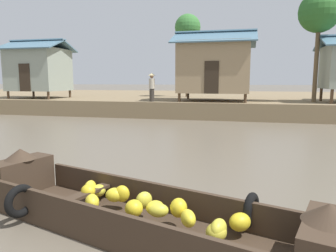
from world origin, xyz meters
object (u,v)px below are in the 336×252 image
stilt_house_left (39,69)px  stilt_house_mid_left (215,67)px  palm_tree_near (319,13)px  vendor_person (152,86)px  banana_boat (133,210)px  palm_tree_mid (188,29)px

stilt_house_left → stilt_house_mid_left: 12.20m
stilt_house_left → palm_tree_near: 18.15m
vendor_person → stilt_house_mid_left: bearing=24.6°
stilt_house_left → stilt_house_mid_left: size_ratio=0.86×
banana_boat → stilt_house_mid_left: stilt_house_mid_left is taller
palm_tree_near → vendor_person: size_ratio=3.70×
palm_tree_near → palm_tree_mid: palm_tree_near is taller
palm_tree_near → stilt_house_left: bearing=-179.9°
banana_boat → stilt_house_mid_left: (-0.24, 15.31, 2.72)m
stilt_house_mid_left → palm_tree_near: size_ratio=0.79×
palm_tree_mid → vendor_person: palm_tree_mid is taller
stilt_house_mid_left → vendor_person: (-3.49, -1.60, -1.13)m
stilt_house_left → palm_tree_near: (17.91, 0.02, 2.92)m
palm_tree_mid → vendor_person: bearing=-99.8°
stilt_house_mid_left → palm_tree_near: (5.71, 0.17, 2.89)m
palm_tree_near → vendor_person: 10.19m
stilt_house_mid_left → vendor_person: size_ratio=2.91×
banana_boat → palm_tree_mid: bearing=97.7°
stilt_house_mid_left → palm_tree_mid: size_ratio=0.79×
stilt_house_left → palm_tree_mid: size_ratio=0.68×
stilt_house_mid_left → vendor_person: 4.00m
banana_boat → palm_tree_near: palm_tree_near is taller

